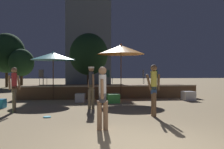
% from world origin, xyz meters
% --- Properties ---
extents(ground_plane, '(120.00, 120.00, 0.00)m').
position_xyz_m(ground_plane, '(0.00, 0.00, 0.00)').
color(ground_plane, tan).
extents(wooden_deck, '(10.53, 3.02, 0.79)m').
position_xyz_m(wooden_deck, '(0.26, 10.80, 0.36)').
color(wooden_deck, brown).
rests_on(wooden_deck, ground).
extents(patio_umbrella_0, '(2.47, 2.47, 2.70)m').
position_xyz_m(patio_umbrella_0, '(-2.85, 9.26, 2.42)').
color(patio_umbrella_0, brown).
rests_on(patio_umbrella_0, ground).
extents(patio_umbrella_1, '(2.70, 2.70, 3.17)m').
position_xyz_m(patio_umbrella_1, '(0.96, 9.29, 2.83)').
color(patio_umbrella_1, brown).
rests_on(patio_umbrella_1, ground).
extents(cube_seat_0, '(0.66, 0.66, 0.45)m').
position_xyz_m(cube_seat_0, '(0.25, 7.53, 0.22)').
color(cube_seat_0, '#4CC651').
rests_on(cube_seat_0, ground).
extents(cube_seat_1, '(0.54, 0.54, 0.44)m').
position_xyz_m(cube_seat_1, '(-1.37, 8.07, 0.22)').
color(cube_seat_1, white).
rests_on(cube_seat_1, ground).
extents(cube_seat_2, '(0.64, 0.64, 0.49)m').
position_xyz_m(cube_seat_2, '(4.48, 8.08, 0.25)').
color(cube_seat_2, white).
rests_on(cube_seat_2, ground).
extents(cube_seat_4, '(0.49, 0.49, 0.38)m').
position_xyz_m(cube_seat_4, '(-4.80, 6.33, 0.19)').
color(cube_seat_4, '#2D9EDB').
rests_on(cube_seat_4, ground).
extents(person_0, '(0.29, 0.54, 1.67)m').
position_xyz_m(person_0, '(-0.80, 1.69, 0.90)').
color(person_0, '#997051').
rests_on(person_0, ground).
extents(person_1, '(0.46, 0.29, 1.72)m').
position_xyz_m(person_1, '(-3.89, 5.12, 0.93)').
color(person_1, '#72664C').
rests_on(person_1, ground).
extents(person_3, '(0.31, 0.49, 1.77)m').
position_xyz_m(person_3, '(-0.92, 5.56, 1.01)').
color(person_3, '#72664C').
rests_on(person_3, ground).
extents(person_4, '(0.51, 0.30, 1.79)m').
position_xyz_m(person_4, '(1.15, 3.52, 0.99)').
color(person_4, brown).
rests_on(person_4, ground).
extents(bistro_chair_0, '(0.47, 0.47, 0.90)m').
position_xyz_m(bistro_chair_0, '(3.65, 11.42, 1.33)').
color(bistro_chair_0, '#1E4C47').
rests_on(bistro_chair_0, wooden_deck).
extents(bistro_chair_1, '(0.47, 0.47, 0.90)m').
position_xyz_m(bistro_chair_1, '(-3.60, 10.27, 1.33)').
color(bistro_chair_1, '#47474C').
rests_on(bistro_chair_1, wooden_deck).
extents(bistro_chair_2, '(0.48, 0.48, 0.90)m').
position_xyz_m(bistro_chair_2, '(0.43, 11.16, 1.33)').
color(bistro_chair_2, '#1E4C47').
rests_on(bistro_chair_2, wooden_deck).
extents(bistro_chair_3, '(0.46, 0.46, 0.90)m').
position_xyz_m(bistro_chair_3, '(2.79, 10.94, 1.33)').
color(bistro_chair_3, '#47474C').
rests_on(bistro_chair_3, wooden_deck).
extents(frisbee_disc, '(0.26, 0.26, 0.03)m').
position_xyz_m(frisbee_disc, '(-2.49, 3.78, 0.02)').
color(frisbee_disc, '#33B2D8').
rests_on(frisbee_disc, ground).
extents(background_tree_0, '(2.44, 2.44, 3.84)m').
position_xyz_m(background_tree_0, '(-7.07, 20.49, 2.49)').
color(background_tree_0, '#3D2B1C').
rests_on(background_tree_0, ground).
extents(background_tree_1, '(3.21, 3.21, 4.83)m').
position_xyz_m(background_tree_1, '(-0.66, 16.48, 3.05)').
color(background_tree_1, '#3D2B1C').
rests_on(background_tree_1, ground).
extents(background_tree_2, '(3.71, 3.71, 5.57)m').
position_xyz_m(background_tree_2, '(-8.87, 21.98, 3.52)').
color(background_tree_2, '#3D2B1C').
rests_on(background_tree_2, ground).
extents(background_tree_4, '(3.08, 3.08, 4.71)m').
position_xyz_m(background_tree_4, '(-0.66, 15.53, 3.01)').
color(background_tree_4, '#3D2B1C').
rests_on(background_tree_4, ground).
extents(distant_building, '(5.29, 4.64, 11.04)m').
position_xyz_m(distant_building, '(-0.40, 26.40, 5.52)').
color(distant_building, '#4C5666').
rests_on(distant_building, ground).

